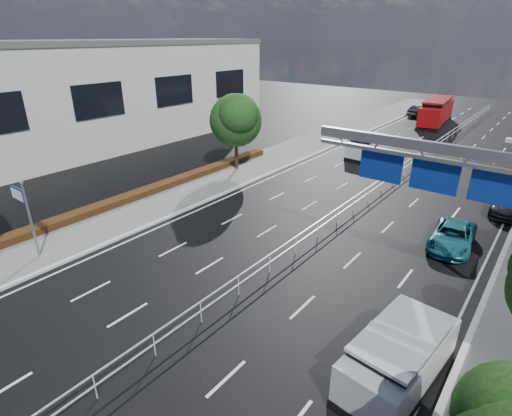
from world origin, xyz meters
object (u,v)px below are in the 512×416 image
Objects in this scene: red_bus at (436,111)px; parked_car_teal at (452,237)px; toilet_sign at (23,205)px; overhead_gantry at (453,174)px; white_minivan at (367,147)px; parked_car_dark at (510,203)px; near_car_dark at (418,111)px; near_car_silver at (363,143)px; silver_minivan at (399,358)px.

red_bus reaches higher than parked_car_teal.
toilet_sign is 20.52m from overhead_gantry.
white_minivan is 0.44× the size of red_bus.
red_bus is at bearing 113.43° from parked_car_dark.
parked_car_dark is (1.56, 12.07, -4.92)m from overhead_gantry.
toilet_sign reaches higher than white_minivan.
white_minivan is (6.37, 28.66, -1.90)m from toilet_sign.
parked_car_teal is 7.60m from parked_car_dark.
toilet_sign is 0.95× the size of parked_car_teal.
parked_car_dark is (1.80, 7.38, 0.05)m from parked_car_teal.
toilet_sign is 54.16m from near_car_dark.
white_minivan reaches higher than parked_car_dark.
near_car_dark reaches higher than near_car_silver.
white_minivan is at bearing -97.54° from red_bus.
toilet_sign is at bearing 74.70° from near_car_silver.
red_bus is at bearing 101.76° from parked_car_teal.
red_bus is 2.54× the size of near_car_dark.
toilet_sign is 0.38× the size of red_bus.
white_minivan is 25.53m from near_car_dark.
white_minivan reaches higher than near_car_silver.
silver_minivan is (11.34, -45.69, -0.70)m from red_bus.
parked_car_teal is (-0.24, 4.69, -4.97)m from overhead_gantry.
overhead_gantry is 8.03m from silver_minivan.
white_minivan is 17.80m from parked_car_teal.
near_car_dark is at bearing 99.94° from white_minivan.
red_bus is at bearing 105.22° from overhead_gantry.
parked_car_dark is at bearing 141.02° from near_car_silver.
overhead_gantry is 46.48m from near_car_dark.
silver_minivan is 11.30m from parked_car_teal.
near_car_silver is at bearing 99.24° from near_car_dark.
near_car_silver is at bearing 124.21° from white_minivan.
near_car_dark is 0.85× the size of silver_minivan.
parked_car_teal is at bearing 120.83° from near_car_silver.
overhead_gantry is 0.90× the size of red_bus.
silver_minivan reaches higher than parked_car_teal.
toilet_sign reaches higher than red_bus.
overhead_gantry is at bearing -92.19° from parked_car_teal.
parked_car_dark reaches higher than parked_car_teal.
parked_car_dark is (0.86, 18.64, -0.35)m from silver_minivan.
red_bus is (0.67, 20.52, 0.68)m from white_minivan.
white_minivan is 1.07× the size of parked_car_dark.
near_car_dark is (-14.30, 43.96, -4.87)m from overhead_gantry.
red_bus is 18.05m from near_car_silver.
overhead_gantry reaches higher than near_car_silver.
overhead_gantry reaches higher than toilet_sign.
red_bus reaches higher than near_car_dark.
near_car_dark reaches higher than parked_car_dark.
toilet_sign is 29.41m from parked_car_dark.
red_bus is 47.08m from silver_minivan.
white_minivan is at bearing 102.42° from near_car_dark.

